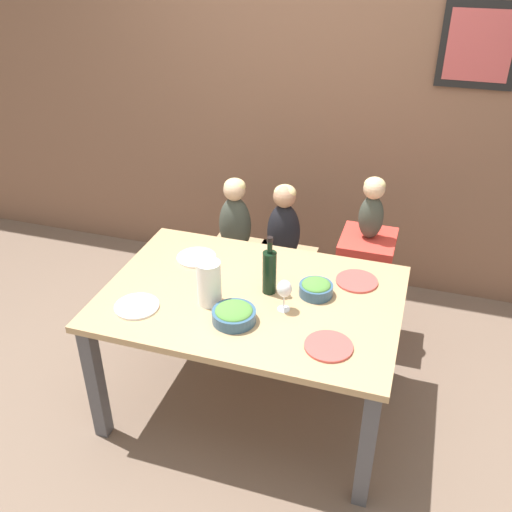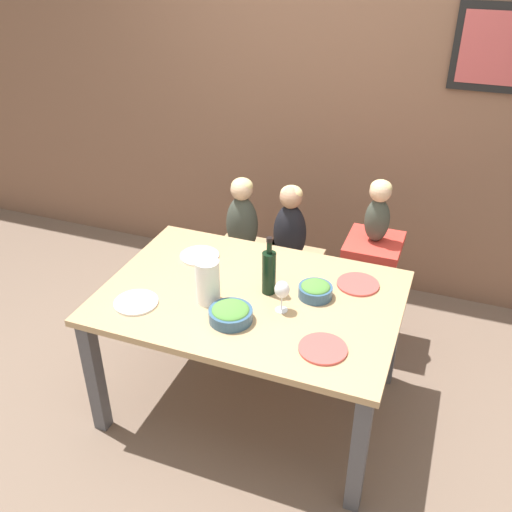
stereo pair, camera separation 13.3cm
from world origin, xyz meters
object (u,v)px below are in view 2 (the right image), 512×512
at_px(chair_far_center, 288,270).
at_px(person_child_center, 290,224).
at_px(person_child_left, 242,216).
at_px(chair_right_highchair, 372,264).
at_px(wine_bottle, 269,271).
at_px(dinner_plate_front_left, 136,302).
at_px(dinner_plate_front_right, 323,349).
at_px(dinner_plate_back_left, 200,256).
at_px(person_baby_right, 379,208).
at_px(chair_far_left, 243,261).
at_px(paper_towel_roll, 208,281).
at_px(salad_bowl_large, 231,313).
at_px(wine_glass_near, 282,290).
at_px(salad_bowl_small, 315,290).
at_px(dinner_plate_back_right, 358,284).

relative_size(chair_far_center, person_child_center, 0.95).
bearing_deg(person_child_left, chair_right_highchair, -0.05).
xyz_separation_m(person_child_center, wine_bottle, (0.12, -0.73, 0.12)).
distance_m(person_child_left, dinner_plate_front_left, 1.06).
distance_m(dinner_plate_front_left, dinner_plate_front_right, 0.93).
bearing_deg(dinner_plate_back_left, chair_right_highchair, 32.08).
distance_m(person_child_left, person_baby_right, 0.86).
relative_size(chair_far_center, dinner_plate_front_right, 2.22).
xyz_separation_m(chair_far_left, chair_right_highchair, (0.83, -0.00, 0.16)).
height_order(person_child_left, paper_towel_roll, person_child_left).
relative_size(person_child_center, person_baby_right, 1.34).
relative_size(salad_bowl_large, dinner_plate_back_left, 0.96).
distance_m(chair_far_center, paper_towel_roll, 1.01).
bearing_deg(chair_far_left, wine_glass_near, -57.24).
bearing_deg(chair_right_highchair, salad_bowl_large, -115.52).
bearing_deg(salad_bowl_small, person_child_center, 117.10).
xyz_separation_m(chair_right_highchair, paper_towel_roll, (-0.64, -0.90, 0.28)).
height_order(salad_bowl_large, dinner_plate_back_right, salad_bowl_large).
bearing_deg(person_baby_right, dinner_plate_back_left, -147.86).
distance_m(salad_bowl_small, dinner_plate_back_left, 0.71).
height_order(person_child_left, wine_bottle, wine_bottle).
height_order(wine_glass_near, dinner_plate_back_right, wine_glass_near).
distance_m(person_child_left, wine_glass_near, 1.02).
bearing_deg(salad_bowl_large, dinner_plate_back_left, 129.58).
xyz_separation_m(paper_towel_roll, salad_bowl_small, (0.47, 0.22, -0.07)).
bearing_deg(person_child_left, chair_far_left, -90.00).
bearing_deg(person_child_center, wine_glass_near, -74.80).
bearing_deg(dinner_plate_front_right, wine_glass_near, 141.07).
bearing_deg(wine_glass_near, chair_far_center, 105.22).
bearing_deg(salad_bowl_small, chair_right_highchair, 76.28).
distance_m(wine_glass_near, dinner_plate_front_right, 0.35).
height_order(chair_right_highchair, wine_bottle, wine_bottle).
height_order(paper_towel_roll, dinner_plate_front_right, paper_towel_roll).
distance_m(chair_far_center, wine_glass_near, 0.99).
relative_size(wine_glass_near, dinner_plate_front_right, 0.76).
bearing_deg(wine_glass_near, paper_towel_roll, -171.56).
bearing_deg(dinner_plate_back_left, paper_towel_roll, -58.32).
distance_m(person_child_center, dinner_plate_back_right, 0.73).
relative_size(person_baby_right, wine_glass_near, 2.31).
bearing_deg(person_baby_right, dinner_plate_back_right, -88.87).
distance_m(salad_bowl_small, dinner_plate_front_right, 0.40).
xyz_separation_m(chair_far_left, dinner_plate_front_left, (-0.13, -1.05, 0.33)).
bearing_deg(dinner_plate_back_left, dinner_plate_back_right, 2.12).
bearing_deg(wine_bottle, chair_far_center, 99.57).
relative_size(person_child_left, wine_glass_near, 3.09).
height_order(chair_far_center, paper_towel_roll, paper_towel_roll).
distance_m(paper_towel_roll, dinner_plate_front_right, 0.64).
height_order(salad_bowl_large, dinner_plate_front_right, salad_bowl_large).
xyz_separation_m(wine_bottle, dinner_plate_back_left, (-0.47, 0.19, -0.12)).
bearing_deg(paper_towel_roll, salad_bowl_large, -32.60).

